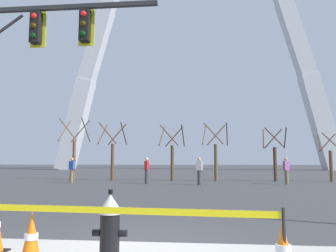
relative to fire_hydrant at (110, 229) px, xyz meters
name	(u,v)px	position (x,y,z in m)	size (l,w,h in m)	color
ground_plane	(143,245)	(0.25, 1.14, -0.47)	(240.00, 240.00, 0.00)	#3D3D3F
fire_hydrant	(110,229)	(0.00, 0.00, 0.00)	(0.46, 0.48, 0.99)	black
caution_tape_barrier	(77,225)	(-0.32, -0.37, 0.12)	(4.90, 0.43, 0.85)	#232326
traffic_cone_by_hydrant	(31,241)	(-0.95, -0.26, -0.11)	(0.36, 0.36, 0.73)	black
monument_arch	(193,32)	(0.25, 47.82, 22.11)	(44.90, 2.64, 52.34)	silver
tree_far_left	(74,152)	(-8.25, 19.57, 1.56)	(2.10, 2.11, 4.57)	brown
tree_left_mid	(113,155)	(-5.04, 18.65, 1.36)	(1.90, 1.91, 4.11)	brown
tree_center_left	(172,156)	(-0.78, 18.87, 1.27)	(1.81, 1.82, 3.91)	brown
tree_center_right	(216,155)	(2.27, 18.69, 1.31)	(1.85, 1.86, 4.00)	brown
tree_right_mid	(275,157)	(6.32, 18.94, 1.16)	(1.70, 1.71, 3.66)	#473323
tree_far_right	(331,160)	(9.93, 18.74, 0.99)	(1.53, 1.53, 3.27)	brown
pedestrian_walking_left	(199,171)	(1.13, 14.92, 0.35)	(0.38, 0.27, 1.59)	#38383D
pedestrian_standing_center	(147,170)	(-2.08, 15.70, 0.35)	(0.28, 0.38, 1.59)	#38383D
pedestrian_walking_right	(72,170)	(-6.92, 15.89, 0.35)	(0.38, 0.28, 1.59)	brown
pedestrian_near_trees	(286,171)	(6.26, 15.77, 0.35)	(0.39, 0.33, 1.59)	brown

